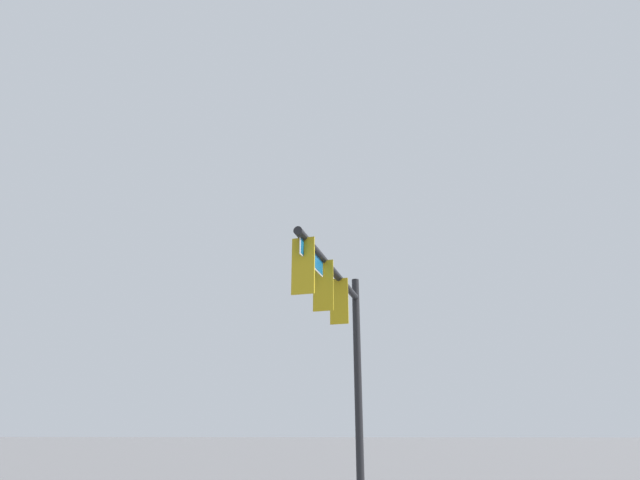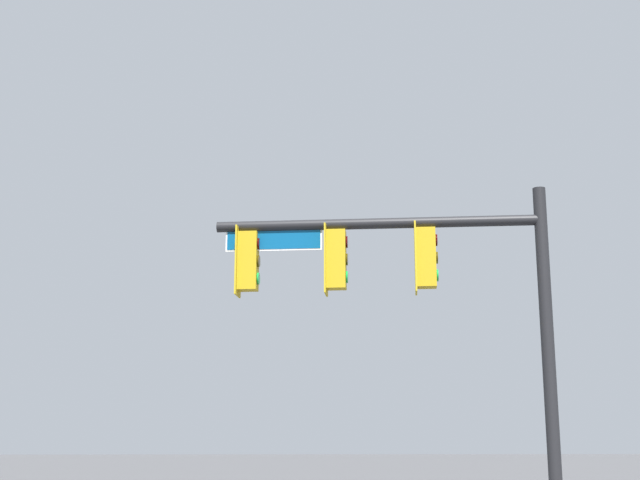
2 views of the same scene
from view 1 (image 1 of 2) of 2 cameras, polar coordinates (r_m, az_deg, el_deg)
signal_pole_near at (r=13.77m, az=2.10°, el=-8.91°), size 6.04×1.36×6.61m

